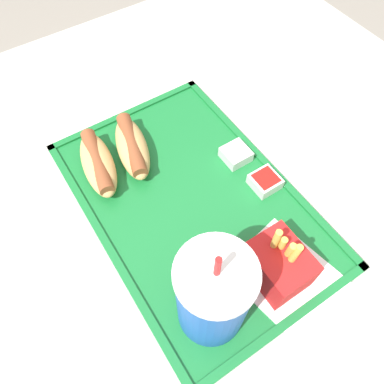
{
  "coord_description": "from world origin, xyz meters",
  "views": [
    {
      "loc": [
        -0.24,
        0.15,
        1.25
      ],
      "look_at": [
        0.01,
        -0.02,
        0.77
      ],
      "focal_mm": 35.0,
      "sensor_mm": 36.0,
      "label": 1
    }
  ],
  "objects_px": {
    "hot_dog_far": "(98,163)",
    "hot_dog_near": "(132,147)",
    "fries_carton": "(278,264)",
    "sauce_cup_ketchup": "(265,181)",
    "soda_cup": "(213,296)",
    "sauce_cup_mayo": "(236,154)"
  },
  "relations": [
    {
      "from": "hot_dog_near",
      "to": "sauce_cup_ketchup",
      "type": "xyz_separation_m",
      "value": [
        -0.17,
        -0.15,
        -0.01
      ]
    },
    {
      "from": "fries_carton",
      "to": "sauce_cup_mayo",
      "type": "distance_m",
      "value": 0.21
    },
    {
      "from": "hot_dog_near",
      "to": "soda_cup",
      "type": "bearing_deg",
      "value": 171.9
    },
    {
      "from": "hot_dog_near",
      "to": "sauce_cup_ketchup",
      "type": "bearing_deg",
      "value": -139.21
    },
    {
      "from": "hot_dog_far",
      "to": "hot_dog_near",
      "type": "bearing_deg",
      "value": -90.0
    },
    {
      "from": "soda_cup",
      "to": "fries_carton",
      "type": "distance_m",
      "value": 0.12
    },
    {
      "from": "fries_carton",
      "to": "sauce_cup_ketchup",
      "type": "height_order",
      "value": "fries_carton"
    },
    {
      "from": "sauce_cup_ketchup",
      "to": "fries_carton",
      "type": "bearing_deg",
      "value": 146.25
    },
    {
      "from": "hot_dog_far",
      "to": "sauce_cup_mayo",
      "type": "bearing_deg",
      "value": -116.41
    },
    {
      "from": "hot_dog_far",
      "to": "sauce_cup_mayo",
      "type": "xyz_separation_m",
      "value": [
        -0.1,
        -0.21,
        -0.01
      ]
    },
    {
      "from": "hot_dog_far",
      "to": "fries_carton",
      "type": "distance_m",
      "value": 0.32
    },
    {
      "from": "hot_dog_near",
      "to": "fries_carton",
      "type": "xyz_separation_m",
      "value": [
        -0.3,
        -0.07,
        0.01
      ]
    },
    {
      "from": "soda_cup",
      "to": "hot_dog_near",
      "type": "xyz_separation_m",
      "value": [
        0.29,
        -0.04,
        -0.06
      ]
    },
    {
      "from": "soda_cup",
      "to": "sauce_cup_ketchup",
      "type": "distance_m",
      "value": 0.24
    },
    {
      "from": "soda_cup",
      "to": "hot_dog_far",
      "type": "relative_size",
      "value": 1.32
    },
    {
      "from": "soda_cup",
      "to": "sauce_cup_mayo",
      "type": "bearing_deg",
      "value": -43.9
    },
    {
      "from": "fries_carton",
      "to": "hot_dog_near",
      "type": "bearing_deg",
      "value": 12.39
    },
    {
      "from": "soda_cup",
      "to": "hot_dog_near",
      "type": "relative_size",
      "value": 1.31
    },
    {
      "from": "hot_dog_near",
      "to": "sauce_cup_ketchup",
      "type": "relative_size",
      "value": 3.37
    },
    {
      "from": "soda_cup",
      "to": "hot_dog_near",
      "type": "bearing_deg",
      "value": -8.1
    },
    {
      "from": "soda_cup",
      "to": "sauce_cup_ketchup",
      "type": "xyz_separation_m",
      "value": [
        0.12,
        -0.19,
        -0.07
      ]
    },
    {
      "from": "soda_cup",
      "to": "sauce_cup_mayo",
      "type": "xyz_separation_m",
      "value": [
        0.19,
        -0.18,
        -0.07
      ]
    }
  ]
}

